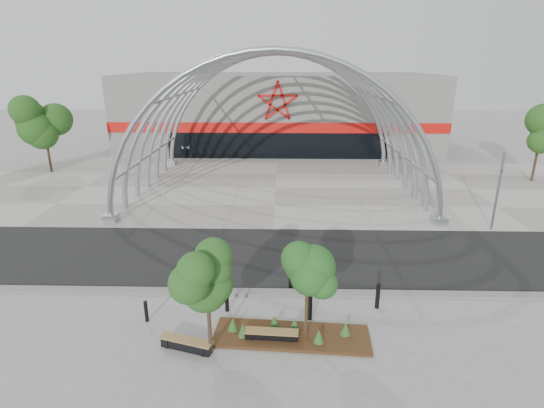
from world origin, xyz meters
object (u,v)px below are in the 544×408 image
(signal_pole, at_px, (498,190))
(bench_1, at_px, (271,336))
(street_tree_1, at_px, (308,274))
(street_tree_0, at_px, (207,277))
(bench_0, at_px, (187,344))
(bollard_2, at_px, (291,278))

(signal_pole, xyz_separation_m, bench_1, (-12.61, -10.67, -2.22))
(bench_1, bearing_deg, street_tree_1, 5.15)
(street_tree_0, relative_size, street_tree_1, 1.11)
(signal_pole, height_order, bench_1, signal_pole)
(bench_0, height_order, bench_1, bench_1)
(signal_pole, bearing_deg, street_tree_1, -137.18)
(street_tree_1, bearing_deg, bollard_2, 97.66)
(signal_pole, relative_size, street_tree_1, 1.28)
(street_tree_0, distance_m, bench_0, 2.83)
(street_tree_1, relative_size, bench_0, 1.88)
(street_tree_0, bearing_deg, bollard_2, 57.89)
(street_tree_1, bearing_deg, bench_1, -174.85)
(signal_pole, height_order, street_tree_1, signal_pole)
(street_tree_0, relative_size, bench_1, 2.08)
(street_tree_1, bearing_deg, signal_pole, 42.82)
(bollard_2, bearing_deg, street_tree_1, -82.34)
(bench_0, bearing_deg, street_tree_1, 9.11)
(signal_pole, xyz_separation_m, bollard_2, (-11.88, -6.97, -1.93))
(street_tree_0, height_order, bench_0, street_tree_0)
(bench_1, distance_m, bollard_2, 3.78)
(signal_pole, distance_m, street_tree_1, 15.53)
(signal_pole, xyz_separation_m, bench_0, (-15.51, -11.22, -2.22))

